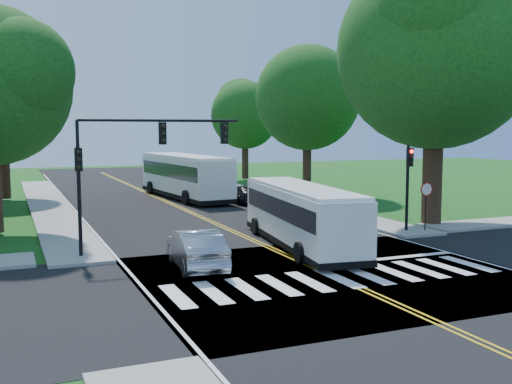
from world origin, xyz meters
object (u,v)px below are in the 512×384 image
hatchback (196,249)px  signal_ne (408,176)px  signal_nw (136,153)px  dark_sedan (243,194)px  bus_lead (301,215)px  suv (289,203)px  bus_follow (185,175)px

hatchback → signal_ne: bearing=-160.1°
hatchback → signal_nw: bearing=-60.4°
signal_nw → hatchback: size_ratio=1.55×
hatchback → dark_sedan: 20.57m
signal_nw → signal_ne: bearing=0.0°
bus_lead → hatchback: size_ratio=2.39×
suv → hatchback: bearing=30.7°
suv → dark_sedan: bearing=-105.9°
signal_nw → dark_sedan: size_ratio=1.59×
suv → dark_sedan: 6.88m
bus_lead → suv: 10.07m
bus_follow → suv: size_ratio=2.48×
signal_nw → hatchback: bearing=-65.0°
bus_follow → dark_sedan: bearing=117.9°
bus_follow → bus_lead: bearing=83.6°
signal_nw → bus_follow: bearing=68.5°
signal_nw → signal_ne: size_ratio=1.62×
bus_follow → hatchback: 23.89m
signal_nw → suv: size_ratio=1.35×
bus_follow → dark_sedan: size_ratio=2.94×
signal_nw → bus_follow: 21.30m
signal_ne → bus_lead: signal_ne is taller
bus_follow → suv: 12.06m
hatchback → suv: size_ratio=0.87×
signal_ne → dark_sedan: 15.54m
signal_ne → bus_follow: bearing=107.8°
hatchback → dark_sedan: (9.18, 18.41, -0.11)m
bus_follow → dark_sedan: 5.65m
suv → dark_sedan: size_ratio=1.18×
bus_lead → suv: (3.90, 9.26, -0.74)m
signal_ne → hatchback: 13.11m
signal_nw → bus_lead: (7.29, -1.10, -2.89)m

